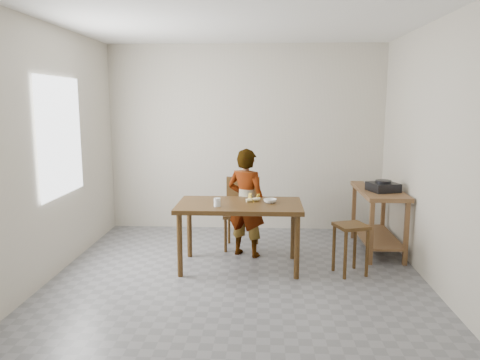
# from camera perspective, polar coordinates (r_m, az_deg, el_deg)

# --- Properties ---
(floor) EXTENTS (4.00, 4.00, 0.04)m
(floor) POSITION_cam_1_polar(r_m,az_deg,el_deg) (5.21, -0.23, -11.87)
(floor) COLOR slate
(floor) RESTS_ON ground
(ceiling) EXTENTS (4.00, 4.00, 0.04)m
(ceiling) POSITION_cam_1_polar(r_m,az_deg,el_deg) (4.93, -0.26, 19.33)
(ceiling) COLOR white
(ceiling) RESTS_ON wall_back
(wall_back) EXTENTS (4.00, 0.04, 2.70)m
(wall_back) POSITION_cam_1_polar(r_m,az_deg,el_deg) (6.89, 0.70, 5.10)
(wall_back) COLOR beige
(wall_back) RESTS_ON ground
(wall_front) EXTENTS (4.00, 0.04, 2.70)m
(wall_front) POSITION_cam_1_polar(r_m,az_deg,el_deg) (2.89, -2.49, -1.08)
(wall_front) COLOR beige
(wall_front) RESTS_ON ground
(wall_left) EXTENTS (0.04, 4.00, 2.70)m
(wall_left) POSITION_cam_1_polar(r_m,az_deg,el_deg) (5.39, -22.27, 3.15)
(wall_left) COLOR beige
(wall_left) RESTS_ON ground
(wall_right) EXTENTS (0.04, 4.00, 2.70)m
(wall_right) POSITION_cam_1_polar(r_m,az_deg,el_deg) (5.18, 22.71, 2.90)
(wall_right) COLOR beige
(wall_right) RESTS_ON ground
(window_pane) EXTENTS (0.02, 1.10, 1.30)m
(window_pane) POSITION_cam_1_polar(r_m,az_deg,el_deg) (5.53, -21.02, 4.94)
(window_pane) COLOR white
(window_pane) RESTS_ON wall_left
(dining_table) EXTENTS (1.40, 0.80, 0.75)m
(dining_table) POSITION_cam_1_polar(r_m,az_deg,el_deg) (5.37, -0.06, -6.77)
(dining_table) COLOR #412A12
(dining_table) RESTS_ON floor
(prep_counter) EXTENTS (0.50, 1.20, 0.80)m
(prep_counter) POSITION_cam_1_polar(r_m,az_deg,el_deg) (6.20, 16.44, -4.69)
(prep_counter) COLOR brown
(prep_counter) RESTS_ON floor
(child) EXTENTS (0.57, 0.49, 1.33)m
(child) POSITION_cam_1_polar(r_m,az_deg,el_deg) (5.70, 0.77, -2.79)
(child) COLOR white
(child) RESTS_ON floor
(dining_chair) EXTENTS (0.46, 0.46, 0.91)m
(dining_chair) POSITION_cam_1_polar(r_m,az_deg,el_deg) (6.03, 0.20, -4.17)
(dining_chair) COLOR #412A12
(dining_chair) RESTS_ON floor
(stool) EXTENTS (0.41, 0.41, 0.56)m
(stool) POSITION_cam_1_polar(r_m,az_deg,el_deg) (5.33, 13.29, -8.20)
(stool) COLOR #412A12
(stool) RESTS_ON floor
(glass_tumbler) EXTENTS (0.09, 0.09, 0.09)m
(glass_tumbler) POSITION_cam_1_polar(r_m,az_deg,el_deg) (5.12, -2.80, -2.72)
(glass_tumbler) COLOR silver
(glass_tumbler) RESTS_ON dining_table
(small_bowl) EXTENTS (0.19, 0.19, 0.05)m
(small_bowl) POSITION_cam_1_polar(r_m,az_deg,el_deg) (5.30, 3.67, -2.56)
(small_bowl) COLOR silver
(small_bowl) RESTS_ON dining_table
(banana) EXTENTS (0.21, 0.18, 0.07)m
(banana) POSITION_cam_1_polar(r_m,az_deg,el_deg) (5.35, 1.61, -2.33)
(banana) COLOR gold
(banana) RESTS_ON dining_table
(serving_bowl) EXTENTS (0.25, 0.25, 0.05)m
(serving_bowl) POSITION_cam_1_polar(r_m,az_deg,el_deg) (6.34, 15.82, -0.45)
(serving_bowl) COLOR silver
(serving_bowl) RESTS_ON prep_counter
(gas_burner) EXTENTS (0.40, 0.40, 0.11)m
(gas_burner) POSITION_cam_1_polar(r_m,az_deg,el_deg) (5.97, 17.04, -0.82)
(gas_burner) COLOR black
(gas_burner) RESTS_ON prep_counter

